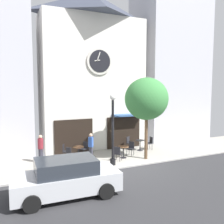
{
  "coord_description": "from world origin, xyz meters",
  "views": [
    {
      "loc": [
        -6.52,
        -11.72,
        4.43
      ],
      "look_at": [
        -0.22,
        2.11,
        2.92
      ],
      "focal_mm": 39.37,
      "sensor_mm": 36.0,
      "label": 1
    }
  ],
  "objects": [
    {
      "name": "ground_plane",
      "position": [
        0.0,
        -1.13,
        -0.02
      ],
      "size": [
        26.55,
        10.72,
        0.13
      ],
      "color": "#9E998E"
    },
    {
      "name": "neighbor_building_right",
      "position": [
        7.34,
        6.38,
        6.68
      ],
      "size": [
        5.94,
        4.33,
        13.36
      ],
      "color": "#B2B2BC",
      "rests_on": "ground_plane"
    },
    {
      "name": "street_lamp",
      "position": [
        -0.77,
        0.78,
        2.07
      ],
      "size": [
        0.36,
        0.36,
        4.08
      ],
      "color": "black",
      "rests_on": "ground_plane"
    },
    {
      "name": "cafe_chair_corner",
      "position": [
        -1.64,
        3.33,
        0.53
      ],
      "size": [
        0.54,
        0.54,
        0.9
      ],
      "color": "black",
      "rests_on": "ground_plane"
    },
    {
      "name": "cafe_table_near_door",
      "position": [
        2.35,
        2.94,
        0.49
      ],
      "size": [
        0.62,
        0.62,
        0.74
      ],
      "color": "black",
      "rests_on": "ground_plane"
    },
    {
      "name": "cafe_chair_facing_wall",
      "position": [
        3.15,
        2.92,
        0.53
      ],
      "size": [
        0.43,
        0.43,
        0.9
      ],
      "color": "black",
      "rests_on": "ground_plane"
    },
    {
      "name": "cafe_table_leftmost",
      "position": [
        0.42,
        1.78,
        0.52
      ],
      "size": [
        0.7,
        0.7,
        0.74
      ],
      "color": "black",
      "rests_on": "ground_plane"
    },
    {
      "name": "cafe_chair_outer",
      "position": [
        1.14,
        2.11,
        0.53
      ],
      "size": [
        0.56,
        0.56,
        0.9
      ],
      "color": "black",
      "rests_on": "ground_plane"
    },
    {
      "name": "cafe_chair_left_end",
      "position": [
        1.81,
        3.59,
        0.53
      ],
      "size": [
        0.55,
        0.55,
        0.9
      ],
      "color": "black",
      "rests_on": "ground_plane"
    },
    {
      "name": "cafe_table_center",
      "position": [
        -2.21,
        2.79,
        0.53
      ],
      "size": [
        0.69,
        0.69,
        0.76
      ],
      "color": "black",
      "rests_on": "ground_plane"
    },
    {
      "name": "cafe_chair_near_lamp",
      "position": [
        -2.88,
        2.39,
        0.53
      ],
      "size": [
        0.56,
        0.56,
        0.9
      ],
      "color": "black",
      "rests_on": "ground_plane"
    },
    {
      "name": "street_tree",
      "position": [
        1.62,
        1.04,
        3.73
      ],
      "size": [
        2.73,
        2.46,
        5.05
      ],
      "color": "brown",
      "rests_on": "ground_plane"
    },
    {
      "name": "clock_building",
      "position": [
        -0.22,
        5.58,
        5.8
      ],
      "size": [
        7.54,
        4.12,
        11.28
      ],
      "color": "silver",
      "rests_on": "ground_plane"
    },
    {
      "name": "pedestrian_maroon",
      "position": [
        -4.48,
        2.9,
        0.86
      ],
      "size": [
        0.45,
        0.45,
        1.67
      ],
      "color": "#2D2D38",
      "rests_on": "ground_plane"
    },
    {
      "name": "pedestrian_blue",
      "position": [
        -1.63,
        2.12,
        0.86
      ],
      "size": [
        0.33,
        0.33,
        1.67
      ],
      "color": "#2D2D38",
      "rests_on": "ground_plane"
    },
    {
      "name": "cafe_chair_by_entrance",
      "position": [
        -2.96,
        3.17,
        0.53
      ],
      "size": [
        0.53,
        0.53,
        0.9
      ],
      "color": "black",
      "rests_on": "ground_plane"
    },
    {
      "name": "parked_car_silver",
      "position": [
        -4.21,
        -2.11,
        0.76
      ],
      "size": [
        4.36,
        2.14,
        1.55
      ],
      "color": "#B7BABF",
      "rests_on": "ground_plane"
    },
    {
      "name": "cafe_chair_mid_row",
      "position": [
        -0.22,
        1.3,
        0.53
      ],
      "size": [
        0.57,
        0.57,
        0.9
      ],
      "color": "black",
      "rests_on": "ground_plane"
    }
  ]
}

